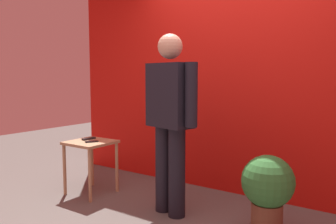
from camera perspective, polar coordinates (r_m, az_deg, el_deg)
name	(u,v)px	position (r m, az deg, el deg)	size (l,w,h in m)	color
back_wall_red	(242,69)	(3.93, 12.29, 7.00)	(4.78, 0.12, 2.84)	red
standing_person	(170,115)	(3.26, 0.35, -0.49)	(0.69, 0.34, 1.73)	black
side_table	(91,150)	(4.01, -12.76, -6.27)	(0.47, 0.47, 0.61)	tan
cell_phone	(92,142)	(3.93, -12.60, -4.83)	(0.07, 0.14, 0.01)	black
tv_remote	(89,139)	(4.10, -13.05, -4.34)	(0.04, 0.17, 0.02)	black
potted_plant	(268,188)	(3.04, 16.26, -12.10)	(0.44, 0.44, 0.69)	brown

